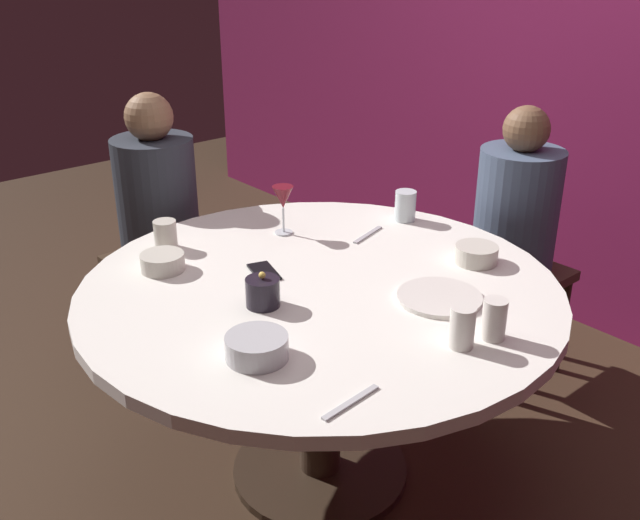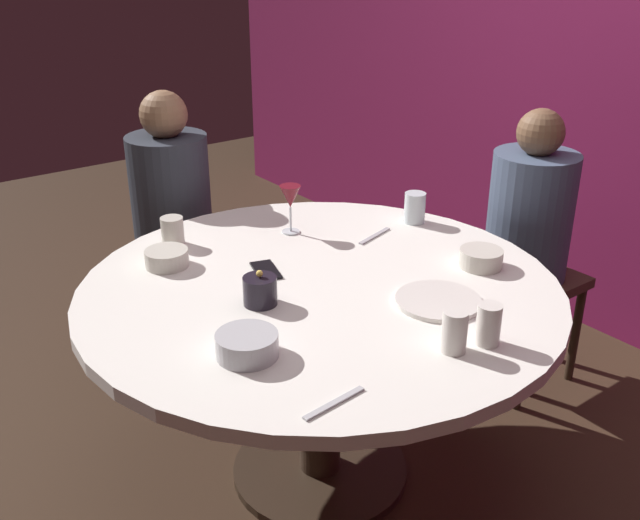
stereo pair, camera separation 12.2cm
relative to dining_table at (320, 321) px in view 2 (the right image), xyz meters
The scene contains 17 objects.
ground_plane 0.60m from the dining_table, ahead, with size 8.00×8.00×0.00m, color #382619.
dining_table is the anchor object (origin of this frame).
seated_diner_left 1.02m from the dining_table, behind, with size 0.40×0.40×1.16m.
seated_diner_back 1.02m from the dining_table, 90.00° to the left, with size 0.40×0.40×1.13m.
candle_holder 0.28m from the dining_table, 90.32° to the right, with size 0.10×0.10×0.11m.
wine_glass 0.50m from the dining_table, 157.02° to the left, with size 0.08×0.08×0.18m.
dinner_plate 0.39m from the dining_table, 32.89° to the left, with size 0.25×0.25×0.01m, color silver.
cell_phone 0.24m from the dining_table, 154.11° to the right, with size 0.07×0.14×0.01m, color black.
bowl_serving_large 0.48m from the dining_table, 61.26° to the right, with size 0.16×0.16×0.06m, color #B7B7BC.
bowl_salad_center 0.53m from the dining_table, 141.99° to the right, with size 0.14×0.14×0.06m, color beige.
bowl_small_white 0.56m from the dining_table, 66.63° to the left, with size 0.14×0.14×0.06m, color beige.
cup_near_candle 0.62m from the dining_table, 158.44° to the right, with size 0.08×0.08×0.10m, color beige.
cup_by_left_diner 0.59m from the dining_table, 14.08° to the left, with size 0.06×0.06×0.11m, color silver.
cup_by_right_diner 0.55m from the dining_table, ahead, with size 0.07×0.07×0.11m, color silver.
cup_center_front 0.65m from the dining_table, 108.86° to the left, with size 0.08×0.08×0.11m, color silver.
fork_near_plate 0.64m from the dining_table, 34.13° to the right, with size 0.02×0.18×0.01m, color #B7B7BC.
knife_near_plate 0.44m from the dining_table, 115.65° to the left, with size 0.02×0.18×0.01m, color #B7B7BC.
Camera 2 is at (1.58, -1.19, 1.71)m, focal length 40.45 mm.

